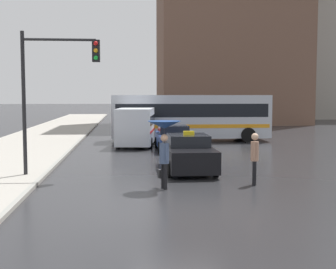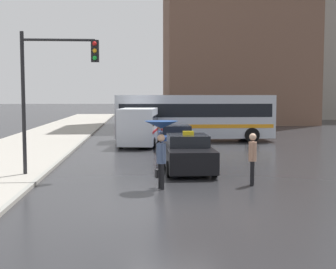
% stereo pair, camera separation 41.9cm
% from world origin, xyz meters
% --- Properties ---
extents(ground_plane, '(300.00, 300.00, 0.00)m').
position_xyz_m(ground_plane, '(0.00, 0.00, 0.00)').
color(ground_plane, '#262628').
extents(taxi, '(1.91, 4.29, 1.62)m').
position_xyz_m(taxi, '(1.07, 5.93, 0.68)').
color(taxi, black).
rests_on(taxi, ground_plane).
extents(sedan_red, '(1.91, 4.41, 1.36)m').
position_xyz_m(sedan_red, '(1.18, 13.19, 0.64)').
color(sedan_red, navy).
rests_on(sedan_red, ground_plane).
extents(ambulance_van, '(2.68, 5.78, 2.27)m').
position_xyz_m(ambulance_van, '(-0.79, 15.90, 1.26)').
color(ambulance_van, silver).
rests_on(ambulance_van, ground_plane).
extents(city_bus, '(10.33, 2.69, 3.05)m').
position_xyz_m(city_bus, '(2.78, 18.04, 1.70)').
color(city_bus, '#B2B7C1').
rests_on(city_bus, ground_plane).
extents(pedestrian_with_umbrella, '(1.09, 1.09, 2.22)m').
position_xyz_m(pedestrian_with_umbrella, '(-0.20, 2.37, 1.80)').
color(pedestrian_with_umbrella, black).
rests_on(pedestrian_with_umbrella, ground_plane).
extents(pedestrian_man, '(0.34, 0.42, 1.77)m').
position_xyz_m(pedestrian_man, '(2.91, 2.77, 1.04)').
color(pedestrian_man, black).
rests_on(pedestrian_man, ground_plane).
extents(traffic_light, '(2.86, 0.38, 5.38)m').
position_xyz_m(traffic_light, '(-4.03, 4.91, 3.71)').
color(traffic_light, black).
rests_on(traffic_light, ground_plane).
extents(building_tower_far, '(15.39, 11.52, 28.38)m').
position_xyz_m(building_tower_far, '(23.43, 49.20, 14.19)').
color(building_tower_far, '#A39E93').
rests_on(building_tower_far, ground_plane).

